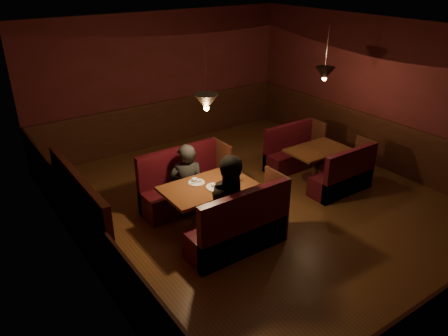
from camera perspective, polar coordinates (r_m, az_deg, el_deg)
room at (r=6.97m, az=3.39°, el=2.01°), size 6.02×7.02×2.92m
main_table at (r=6.71m, az=-2.00°, el=-3.53°), size 1.38×0.84×0.97m
main_bench_far at (r=7.42m, az=-5.19°, el=-2.70°), size 1.52×0.54×1.04m
main_bench_near at (r=6.29m, az=2.09°, el=-8.26°), size 1.52×0.54×1.04m
second_table at (r=8.42m, az=11.98°, el=1.45°), size 1.12×0.72×0.63m
second_bench_far at (r=8.94m, az=8.91°, el=1.85°), size 1.24×0.46×0.89m
second_bench_near at (r=8.12m, az=15.37°, el=-1.32°), size 1.24×0.46×0.89m
diner_a at (r=7.02m, az=-4.93°, el=-0.21°), size 0.68×0.56×1.58m
diner_b at (r=6.14m, az=1.31°, el=-3.13°), size 0.98×0.84×1.76m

